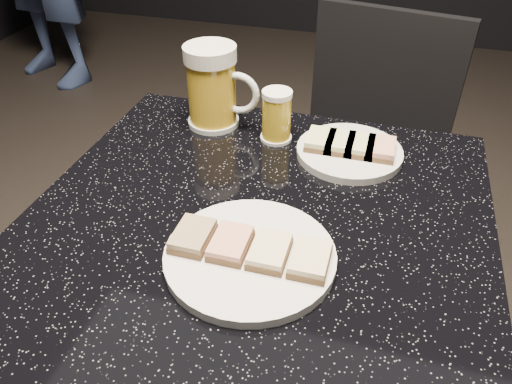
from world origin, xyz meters
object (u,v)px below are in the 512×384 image
at_px(plate_small, 349,152).
at_px(beer_tumbler, 277,116).
at_px(plate_large, 250,256).
at_px(chair, 362,158).
at_px(table, 256,321).
at_px(beer_mug, 213,87).

xyz_separation_m(plate_small, beer_tumbler, (-0.14, 0.02, 0.04)).
distance_m(plate_small, beer_tumbler, 0.15).
height_order(plate_large, chair, chair).
height_order(plate_large, table, plate_large).
distance_m(plate_large, table, 0.26).
xyz_separation_m(beer_mug, beer_tumbler, (0.13, -0.02, -0.03)).
relative_size(table, beer_mug, 4.75).
height_order(plate_small, beer_tumbler, beer_tumbler).
distance_m(beer_tumbler, chair, 0.51).
height_order(table, chair, chair).
distance_m(table, chair, 0.63).
bearing_deg(chair, plate_small, -91.68).
height_order(table, beer_mug, beer_mug).
bearing_deg(table, plate_small, 62.67).
bearing_deg(plate_large, beer_tumbler, 97.97).
distance_m(plate_large, beer_mug, 0.40).
relative_size(beer_tumbler, chair, 0.11).
xyz_separation_m(plate_small, beer_mug, (-0.27, 0.04, 0.07)).
height_order(table, beer_tumbler, beer_tumbler).
relative_size(plate_large, table, 0.31).
bearing_deg(beer_tumbler, table, -83.08).
height_order(plate_small, chair, chair).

